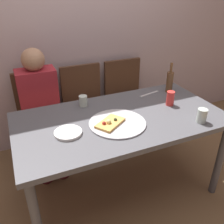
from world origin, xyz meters
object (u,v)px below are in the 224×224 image
at_px(tumbler_far, 202,116).
at_px(chair_left, 40,111).
at_px(guest_in_sweater, 41,106).
at_px(chair_middle, 85,103).
at_px(pizza_slice_last, 110,123).
at_px(table_knife, 149,94).
at_px(wine_bottle, 170,81).
at_px(dining_table, 121,126).
at_px(chair_right, 126,95).
at_px(tumbler_near, 83,101).
at_px(soda_can, 170,98).
at_px(plate_stack, 68,133).
at_px(pizza_tray, 117,123).

height_order(tumbler_far, chair_left, chair_left).
bearing_deg(tumbler_far, guest_in_sweater, 136.34).
bearing_deg(tumbler_far, chair_middle, 115.92).
bearing_deg(pizza_slice_last, table_knife, 33.44).
distance_m(wine_bottle, chair_middle, 0.94).
bearing_deg(guest_in_sweater, table_knife, 157.43).
distance_m(dining_table, chair_right, 0.97).
height_order(chair_left, chair_right, same).
height_order(tumbler_near, chair_middle, chair_middle).
bearing_deg(soda_can, plate_stack, -174.21).
relative_size(tumbler_far, chair_right, 0.12).
relative_size(dining_table, guest_in_sweater, 1.39).
height_order(pizza_slice_last, chair_left, chair_left).
distance_m(tumbler_far, chair_right, 1.17).
height_order(wine_bottle, plate_stack, wine_bottle).
distance_m(tumbler_near, soda_can, 0.73).
height_order(wine_bottle, soda_can, wine_bottle).
distance_m(soda_can, chair_middle, 1.00).
relative_size(soda_can, plate_stack, 0.63).
relative_size(dining_table, chair_middle, 1.81).
xyz_separation_m(tumbler_near, table_knife, (0.64, -0.02, -0.04)).
height_order(tumbler_near, chair_right, chair_right).
bearing_deg(dining_table, table_knife, 33.70).
bearing_deg(chair_left, chair_right, -180.00).
relative_size(pizza_slice_last, plate_stack, 1.32).
distance_m(pizza_tray, tumbler_near, 0.41).
height_order(pizza_tray, soda_can, soda_can).
xyz_separation_m(soda_can, plate_stack, (-0.91, -0.09, -0.05)).
bearing_deg(soda_can, chair_middle, 122.14).
height_order(soda_can, chair_left, chair_left).
bearing_deg(chair_middle, guest_in_sweater, 17.51).
height_order(pizza_slice_last, chair_right, chair_right).
bearing_deg(pizza_tray, pizza_slice_last, -178.87).
xyz_separation_m(tumbler_far, chair_right, (-0.05, 1.14, -0.29)).
bearing_deg(tumbler_near, pizza_slice_last, -78.48).
relative_size(wine_bottle, tumbler_near, 3.15).
bearing_deg(soda_can, tumbler_near, 157.60).
height_order(tumbler_far, plate_stack, tumbler_far).
xyz_separation_m(wine_bottle, guest_in_sweater, (-1.14, 0.42, -0.22)).
relative_size(pizza_slice_last, table_knife, 1.16).
xyz_separation_m(plate_stack, guest_in_sweater, (-0.08, 0.75, -0.12)).
height_order(dining_table, guest_in_sweater, guest_in_sweater).
xyz_separation_m(dining_table, soda_can, (0.47, 0.02, 0.14)).
xyz_separation_m(wine_bottle, tumbler_near, (-0.83, 0.05, -0.06)).
distance_m(dining_table, wine_bottle, 0.70).
distance_m(pizza_tray, table_knife, 0.62).
height_order(tumbler_near, tumbler_far, tumbler_far).
bearing_deg(tumbler_far, pizza_tray, 158.97).
distance_m(wine_bottle, table_knife, 0.22).
bearing_deg(plate_stack, soda_can, 5.79).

